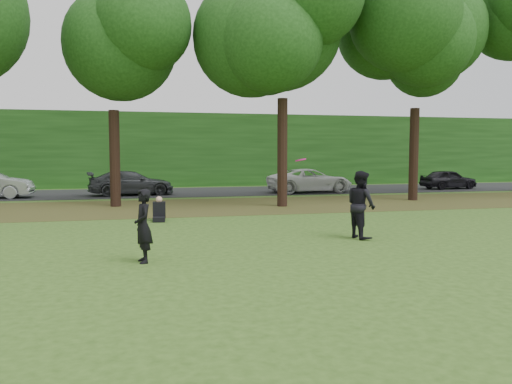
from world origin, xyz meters
TOP-DOWN VIEW (x-y plane):
  - ground at (0.00, 0.00)m, footprint 120.00×120.00m
  - leaf_litter at (0.00, 13.00)m, footprint 60.00×7.00m
  - street at (0.00, 21.00)m, footprint 70.00×7.00m
  - far_hedge at (0.00, 27.00)m, footprint 70.00×3.00m
  - player_left at (-1.98, 2.37)m, footprint 0.47×0.63m
  - player_right at (3.80, 4.08)m, footprint 0.80×0.97m
  - parked_cars at (-0.99, 19.55)m, footprint 40.30×3.98m
  - frisbee at (1.80, 3.28)m, footprint 0.33×0.33m
  - seated_person at (-1.37, 8.87)m, footprint 0.47×0.76m
  - tree_line at (-0.34, 12.94)m, footprint 55.30×7.90m

SIDE VIEW (x-z plane):
  - ground at x=0.00m, z-range 0.00..0.00m
  - leaf_litter at x=0.00m, z-range 0.00..0.01m
  - street at x=0.00m, z-range 0.00..0.02m
  - seated_person at x=-1.37m, z-range -0.10..0.73m
  - parked_cars at x=-0.99m, z-range -0.03..1.41m
  - player_left at x=-1.98m, z-range 0.00..1.55m
  - player_right at x=3.80m, z-range 0.00..1.83m
  - frisbee at x=1.80m, z-range 2.09..2.19m
  - far_hedge at x=0.00m, z-range 0.00..5.00m
  - tree_line at x=-0.34m, z-range 1.69..14.00m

